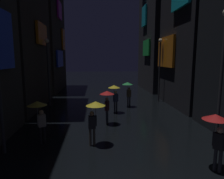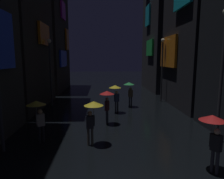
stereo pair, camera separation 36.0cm
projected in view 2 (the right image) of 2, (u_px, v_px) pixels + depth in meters
The scene contains 11 objects.
building_left_far at pixel (47, 27), 25.23m from camera, with size 4.25×8.98×16.12m.
building_right_far at pixel (165, 22), 25.50m from camera, with size 4.25×8.16×17.48m.
pedestrian_foreground_left_yellow at pixel (92, 111), 9.24m from camera, with size 0.90×0.90×2.12m.
pedestrian_far_right_green at pixel (129, 88), 16.72m from camera, with size 0.90×0.90×2.12m.
pedestrian_near_crossing_yellow at pixel (38, 110), 9.42m from camera, with size 0.90×0.90×2.12m.
pedestrian_foreground_right_red at pixel (107, 98), 12.29m from camera, with size 0.90×0.90×2.12m.
pedestrian_midstreet_left_red at pixel (214, 128), 6.99m from camera, with size 0.90×0.90×2.12m.
pedestrian_midstreet_centre_yellow at pixel (116, 91), 14.89m from camera, with size 0.90×0.90×2.12m.
streetlamp_right_far at pixel (162, 63), 18.51m from camera, with size 0.36×0.36×5.90m.
streetlamp_left_far at pixel (50, 65), 16.96m from camera, with size 0.36×0.36×5.71m.
streetlamp_right_near at pixel (223, 63), 9.27m from camera, with size 0.36×0.36×6.33m.
Camera 2 is at (-0.64, -4.05, 4.07)m, focal length 32.00 mm.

